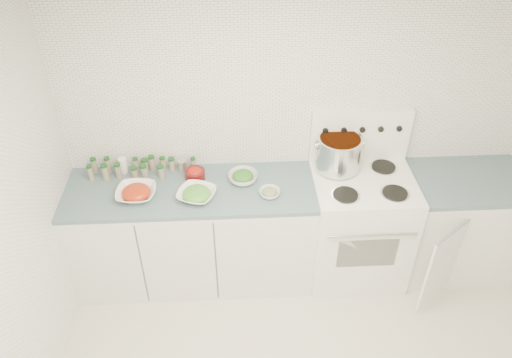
% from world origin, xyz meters
% --- Properties ---
extents(room_walls, '(3.54, 3.04, 2.52)m').
position_xyz_m(room_walls, '(0.00, 0.00, 1.56)').
color(room_walls, white).
rests_on(room_walls, ground).
extents(counter_left, '(1.85, 0.62, 0.90)m').
position_xyz_m(counter_left, '(-0.82, 1.19, 0.45)').
color(counter_left, white).
rests_on(counter_left, ground).
extents(stove, '(0.76, 0.70, 1.36)m').
position_xyz_m(stove, '(0.48, 1.19, 0.50)').
color(stove, white).
rests_on(stove, ground).
extents(counter_right, '(0.89, 0.87, 0.90)m').
position_xyz_m(counter_right, '(1.30, 1.19, 0.45)').
color(counter_right, white).
rests_on(counter_right, ground).
extents(stock_pot, '(0.36, 0.34, 0.26)m').
position_xyz_m(stock_pot, '(0.30, 1.35, 1.09)').
color(stock_pot, silver).
rests_on(stock_pot, stove).
extents(bowl_tomato, '(0.30, 0.30, 0.09)m').
position_xyz_m(bowl_tomato, '(-1.20, 1.12, 0.94)').
color(bowl_tomato, white).
rests_on(bowl_tomato, counter_left).
extents(bowl_snowpea, '(0.34, 0.34, 0.09)m').
position_xyz_m(bowl_snowpea, '(-0.77, 1.08, 0.94)').
color(bowl_snowpea, white).
rests_on(bowl_snowpea, counter_left).
extents(bowl_broccoli, '(0.26, 0.26, 0.09)m').
position_xyz_m(bowl_broccoli, '(-0.43, 1.26, 0.94)').
color(bowl_broccoli, white).
rests_on(bowl_broccoli, counter_left).
extents(bowl_zucchini, '(0.18, 0.18, 0.06)m').
position_xyz_m(bowl_zucchini, '(-0.24, 1.08, 0.93)').
color(bowl_zucchini, white).
rests_on(bowl_zucchini, counter_left).
extents(bowl_pepper, '(0.15, 0.15, 0.09)m').
position_xyz_m(bowl_pepper, '(-0.79, 1.31, 0.95)').
color(bowl_pepper, '#4E0D0D').
rests_on(bowl_pepper, counter_left).
extents(salt_canister, '(0.07, 0.07, 0.13)m').
position_xyz_m(salt_canister, '(-1.34, 1.43, 0.96)').
color(salt_canister, white).
rests_on(salt_canister, counter_left).
extents(tin_can, '(0.09, 0.09, 0.09)m').
position_xyz_m(tin_can, '(-0.89, 1.43, 0.94)').
color(tin_can, '#AAA090').
rests_on(tin_can, counter_left).
extents(spice_cluster, '(0.80, 0.16, 0.14)m').
position_xyz_m(spice_cluster, '(-1.24, 1.39, 0.96)').
color(spice_cluster, gray).
rests_on(spice_cluster, counter_left).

